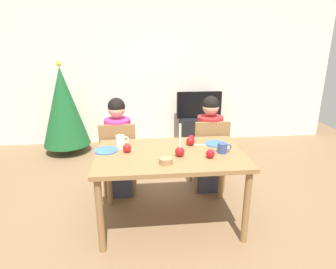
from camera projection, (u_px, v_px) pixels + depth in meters
name	position (u px, v px, depth m)	size (l,w,h in m)	color
ground_plane	(170.00, 220.00, 2.97)	(7.68, 7.68, 0.00)	brown
back_wall	(154.00, 69.00, 5.03)	(6.40, 0.10, 2.60)	silver
dining_table	(170.00, 161.00, 2.76)	(1.40, 0.90, 0.75)	olive
chair_left	(119.00, 155.00, 3.33)	(0.40, 0.40, 0.90)	olive
chair_right	(209.00, 151.00, 3.44)	(0.40, 0.40, 0.90)	olive
person_left_child	(119.00, 149.00, 3.35)	(0.30, 0.30, 1.17)	#33384C
person_right_child	(209.00, 146.00, 3.45)	(0.30, 0.30, 1.17)	#33384C
tv_stand	(198.00, 131.00, 5.15)	(0.64, 0.40, 0.48)	black
tv	(199.00, 105.00, 5.00)	(0.79, 0.05, 0.46)	black
christmas_tree	(64.00, 107.00, 4.59)	(0.75, 0.75, 1.48)	brown
candle_centerpiece	(180.00, 150.00, 2.64)	(0.09, 0.09, 0.31)	red
plate_left	(106.00, 150.00, 2.78)	(0.23, 0.23, 0.01)	teal
plate_right	(215.00, 144.00, 2.97)	(0.22, 0.22, 0.01)	teal
mug_left	(121.00, 140.00, 2.93)	(0.13, 0.09, 0.10)	white
mug_right	(223.00, 148.00, 2.73)	(0.14, 0.09, 0.10)	#33477F
fork_left	(125.00, 149.00, 2.83)	(0.18, 0.01, 0.01)	silver
fork_right	(199.00, 145.00, 2.94)	(0.18, 0.01, 0.01)	silver
bowl_walnuts	(166.00, 161.00, 2.49)	(0.12, 0.12, 0.05)	#99754C
apple_near_candle	(191.00, 138.00, 3.04)	(0.07, 0.07, 0.07)	red
apple_by_left_plate	(127.00, 148.00, 2.74)	(0.08, 0.08, 0.08)	red
apple_by_right_mug	(190.00, 141.00, 2.93)	(0.09, 0.09, 0.09)	#AB1415
apple_far_edge	(210.00, 154.00, 2.61)	(0.08, 0.08, 0.08)	red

